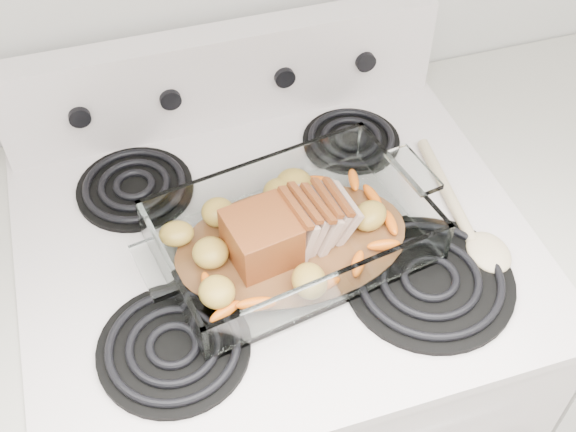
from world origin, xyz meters
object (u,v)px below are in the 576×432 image
object	(u,v)px
counter_right	(562,303)
baking_dish	(292,238)
pork_roast	(280,230)
electric_range	(277,379)

from	to	relation	value
counter_right	baking_dish	size ratio (longest dim) A/B	2.39
counter_right	baking_dish	bearing A→B (deg)	-176.41
counter_right	baking_dish	xyz separation A→B (m)	(-0.65, -0.04, 0.50)
baking_dish	counter_right	bearing A→B (deg)	-6.00
counter_right	pork_roast	bearing A→B (deg)	-176.51
pork_roast	baking_dish	bearing A→B (deg)	15.17
electric_range	counter_right	xyz separation A→B (m)	(0.66, -0.00, -0.02)
baking_dish	pork_roast	bearing A→B (deg)	170.41
pork_roast	counter_right	bearing A→B (deg)	18.66
counter_right	pork_roast	size ratio (longest dim) A/B	4.71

